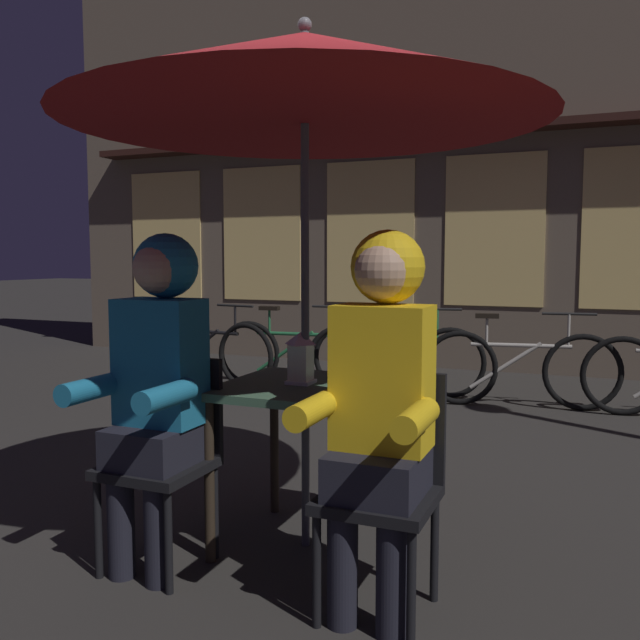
{
  "coord_description": "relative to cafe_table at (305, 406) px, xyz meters",
  "views": [
    {
      "loc": [
        1.19,
        -2.7,
        1.3
      ],
      "look_at": [
        0.0,
        0.17,
        1.01
      ],
      "focal_mm": 37.86,
      "sensor_mm": 36.0,
      "label": 1
    }
  ],
  "objects": [
    {
      "name": "cafe_table",
      "position": [
        0.0,
        0.0,
        0.0
      ],
      "size": [
        0.72,
        0.72,
        0.74
      ],
      "color": "#42664C",
      "rests_on": "ground_plane"
    },
    {
      "name": "lantern",
      "position": [
        -0.02,
        -0.0,
        0.22
      ],
      "size": [
        0.11,
        0.11,
        0.23
      ],
      "color": "white",
      "rests_on": "cafe_table"
    },
    {
      "name": "bicycle_second",
      "position": [
        -1.56,
        3.33,
        -0.29
      ],
      "size": [
        1.68,
        0.19,
        0.84
      ],
      "color": "black",
      "rests_on": "ground_plane"
    },
    {
      "name": "shopfront_building",
      "position": [
        -0.66,
        5.4,
        2.45
      ],
      "size": [
        10.0,
        0.93,
        6.2
      ],
      "color": "#6B5B4C",
      "rests_on": "ground_plane"
    },
    {
      "name": "bicycle_third",
      "position": [
        -0.56,
        3.35,
        -0.29
      ],
      "size": [
        1.65,
        0.4,
        0.84
      ],
      "color": "black",
      "rests_on": "ground_plane"
    },
    {
      "name": "patio_umbrella",
      "position": [
        0.0,
        0.0,
        1.42
      ],
      "size": [
        2.1,
        2.1,
        2.31
      ],
      "color": "#4C4C51",
      "rests_on": "ground_plane"
    },
    {
      "name": "bicycle_nearest",
      "position": [
        -2.52,
        3.17,
        -0.29
      ],
      "size": [
        1.67,
        0.29,
        0.84
      ],
      "color": "black",
      "rests_on": "ground_plane"
    },
    {
      "name": "ground_plane",
      "position": [
        0.0,
        0.0,
        -0.64
      ],
      "size": [
        60.0,
        60.0,
        0.0
      ],
      "primitive_type": "plane",
      "color": "#2D2B28"
    },
    {
      "name": "chair_right",
      "position": [
        0.48,
        -0.37,
        -0.15
      ],
      "size": [
        0.4,
        0.4,
        0.87
      ],
      "color": "black",
      "rests_on": "ground_plane"
    },
    {
      "name": "person_left_hooded",
      "position": [
        -0.48,
        -0.43,
        0.21
      ],
      "size": [
        0.45,
        0.56,
        1.4
      ],
      "color": "black",
      "rests_on": "ground_plane"
    },
    {
      "name": "person_right_hooded",
      "position": [
        0.48,
        -0.43,
        0.21
      ],
      "size": [
        0.45,
        0.56,
        1.4
      ],
      "color": "black",
      "rests_on": "ground_plane"
    },
    {
      "name": "bicycle_fourth",
      "position": [
        0.58,
        3.28,
        -0.29
      ],
      "size": [
        1.67,
        0.32,
        0.84
      ],
      "color": "black",
      "rests_on": "ground_plane"
    },
    {
      "name": "chair_left",
      "position": [
        -0.48,
        -0.37,
        -0.15
      ],
      "size": [
        0.4,
        0.4,
        0.87
      ],
      "color": "black",
      "rests_on": "ground_plane"
    }
  ]
}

